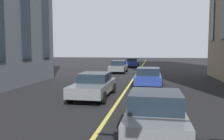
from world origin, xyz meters
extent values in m
cube|color=#D8C64C|center=(20.00, 0.00, 0.00)|extent=(80.00, 0.16, 0.01)
cube|color=navy|center=(38.63, 1.43, 0.59)|extent=(4.40, 1.80, 0.55)
cube|color=#19232D|center=(38.85, 1.43, 1.12)|extent=(1.85, 1.58, 0.50)
cylinder|color=black|center=(37.18, 0.56, 0.32)|extent=(0.64, 0.22, 0.64)
cylinder|color=black|center=(37.18, 2.29, 0.32)|extent=(0.64, 0.22, 0.64)
cylinder|color=black|center=(40.08, 0.56, 0.32)|extent=(0.64, 0.22, 0.64)
cylinder|color=black|center=(40.08, 2.29, 0.32)|extent=(0.64, 0.22, 0.64)
cube|color=slate|center=(15.44, 1.50, 0.59)|extent=(4.40, 1.80, 0.55)
cube|color=#19232D|center=(15.66, 1.50, 1.12)|extent=(1.85, 1.58, 0.50)
cylinder|color=black|center=(13.99, 0.63, 0.32)|extent=(0.64, 0.22, 0.64)
cylinder|color=black|center=(13.99, 2.36, 0.32)|extent=(0.64, 0.22, 0.64)
cylinder|color=black|center=(16.90, 0.63, 0.32)|extent=(0.64, 0.22, 0.64)
cylinder|color=black|center=(16.90, 2.36, 0.32)|extent=(0.64, 0.22, 0.64)
cube|color=slate|center=(29.39, 2.19, 0.57)|extent=(3.90, 1.75, 0.55)
cube|color=#19232D|center=(29.59, 2.19, 1.12)|extent=(1.64, 1.54, 0.55)
cylinder|color=black|center=(28.10, 1.35, 0.30)|extent=(0.60, 0.21, 0.60)
cylinder|color=black|center=(28.10, 3.03, 0.30)|extent=(0.60, 0.21, 0.60)
cylinder|color=black|center=(30.68, 1.35, 0.30)|extent=(0.60, 0.21, 0.60)
cylinder|color=black|center=(30.68, 3.03, 0.30)|extent=(0.60, 0.21, 0.60)
cube|color=navy|center=(20.12, -1.42, 0.59)|extent=(4.40, 1.80, 0.55)
cube|color=#19232D|center=(19.90, -1.42, 1.12)|extent=(1.85, 1.58, 0.50)
cylinder|color=black|center=(21.57, -0.56, 0.32)|extent=(0.64, 0.22, 0.64)
cylinder|color=black|center=(21.57, -2.28, 0.32)|extent=(0.64, 0.22, 0.64)
cylinder|color=black|center=(18.67, -0.56, 0.32)|extent=(0.64, 0.22, 0.64)
cylinder|color=black|center=(18.67, -2.28, 0.32)|extent=(0.64, 0.22, 0.64)
cube|color=slate|center=(10.31, -1.84, 0.57)|extent=(3.90, 1.75, 0.55)
cube|color=#19232D|center=(10.12, -1.84, 1.12)|extent=(1.64, 1.54, 0.55)
cylinder|color=black|center=(11.60, -1.00, 0.30)|extent=(0.60, 0.21, 0.60)
cylinder|color=black|center=(11.60, -2.68, 0.30)|extent=(0.60, 0.21, 0.60)
cylinder|color=black|center=(9.03, -1.00, 0.30)|extent=(0.60, 0.21, 0.60)
camera|label=1|loc=(3.09, -1.74, 2.68)|focal=36.95mm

